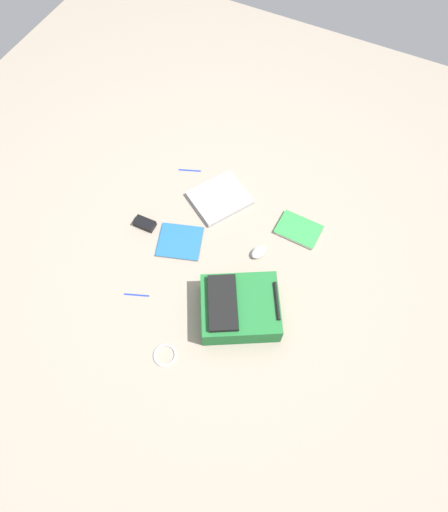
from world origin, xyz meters
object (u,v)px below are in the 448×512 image
(cable_coil, at_px, (165,355))
(book_blue, at_px, (299,230))
(book_red, at_px, (180,242))
(pen_black, at_px, (136,295))
(computer_mouse, at_px, (259,252))
(pen_blue, at_px, (190,170))
(laptop, at_px, (219,198))
(backpack, at_px, (239,308))
(power_brick, at_px, (145,224))

(cable_coil, bearing_deg, book_blue, 161.30)
(book_red, relative_size, pen_black, 2.20)
(book_blue, distance_m, pen_black, 0.95)
(computer_mouse, xyz_separation_m, pen_blue, (-0.34, -0.61, -0.02))
(book_red, xyz_separation_m, pen_black, (0.38, -0.05, -0.00))
(computer_mouse, bearing_deg, laptop, -12.57)
(backpack, height_order, book_red, backpack)
(backpack, xyz_separation_m, laptop, (-0.58, -0.40, -0.06))
(backpack, bearing_deg, pen_blue, -136.67)
(book_red, relative_size, pen_blue, 2.16)
(power_brick, bearing_deg, laptop, 139.01)
(pen_blue, bearing_deg, computer_mouse, 60.74)
(laptop, xyz_separation_m, book_red, (0.35, -0.07, -0.01))
(book_red, distance_m, cable_coil, 0.63)
(book_red, height_order, power_brick, power_brick)
(backpack, height_order, laptop, backpack)
(computer_mouse, bearing_deg, pen_blue, -8.71)
(book_red, bearing_deg, cable_coil, 22.21)
(backpack, relative_size, computer_mouse, 5.31)
(book_blue, bearing_deg, book_red, -57.41)
(power_brick, distance_m, pen_black, 0.43)
(book_red, distance_m, power_brick, 0.23)
(laptop, bearing_deg, cable_coil, 10.43)
(cable_coil, distance_m, power_brick, 0.76)
(laptop, bearing_deg, power_brick, -40.99)
(backpack, height_order, cable_coil, backpack)
(laptop, height_order, pen_blue, laptop)
(laptop, relative_size, pen_blue, 2.98)
(computer_mouse, bearing_deg, book_blue, -100.67)
(book_blue, bearing_deg, power_brick, -66.19)
(backpack, bearing_deg, laptop, -145.61)
(pen_black, bearing_deg, book_red, 172.22)
(book_red, height_order, pen_blue, book_red)
(cable_coil, height_order, pen_black, cable_coil)
(laptop, relative_size, power_brick, 3.40)
(book_red, bearing_deg, power_brick, -92.17)
(book_blue, relative_size, cable_coil, 2.13)
(book_red, distance_m, computer_mouse, 0.43)
(backpack, distance_m, book_blue, 0.60)
(backpack, relative_size, pen_blue, 3.65)
(backpack, xyz_separation_m, book_blue, (-0.59, 0.09, -0.06))
(book_blue, distance_m, computer_mouse, 0.27)
(cable_coil, bearing_deg, computer_mouse, 165.96)
(backpack, distance_m, book_red, 0.52)
(computer_mouse, distance_m, pen_black, 0.68)
(book_blue, bearing_deg, pen_blue, -98.00)
(laptop, distance_m, book_blue, 0.49)
(backpack, bearing_deg, pen_black, -74.34)
(cable_coil, bearing_deg, laptop, -169.57)
(power_brick, distance_m, pen_blue, 0.46)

